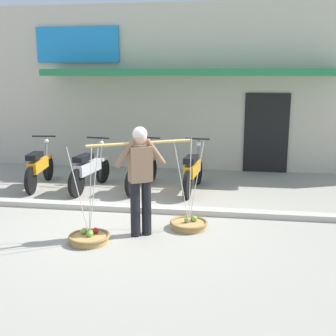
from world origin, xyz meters
The scene contains 10 objects.
ground_plane centered at (0.00, 0.00, 0.00)m, with size 90.00×90.00×0.00m, color #9E998C.
sidewalk_curb centered at (0.00, 0.70, 0.05)m, with size 20.00×0.24×0.10m, color #BAB4A5.
fruit_vendor centered at (0.28, -0.45, 0.98)m, with size 1.43×0.85×1.70m.
fruit_basket_left_side centered at (0.98, -0.04, 0.08)m, with size 0.62×0.62×1.45m.
fruit_basket_right_side centered at (-0.42, -0.85, 0.08)m, with size 0.62×0.62×1.45m.
motorcycle_nearest_shop centered at (-2.57, 2.04, 0.45)m, with size 0.54×1.81×1.09m.
motorcycle_second_in_row centered at (-1.39, 1.99, 0.45)m, with size 0.54×1.81×1.09m.
motorcycle_third_in_row centered at (-0.29, 2.18, 0.45)m, with size 0.54×1.81×1.09m.
motorcycle_end_of_row centered at (0.83, 2.18, 0.45)m, with size 0.54×1.82×1.09m.
storefront_building centered at (0.52, 6.85, 2.10)m, with size 13.00×6.00×4.20m.
Camera 1 is at (1.64, -6.54, 2.44)m, focal length 45.30 mm.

